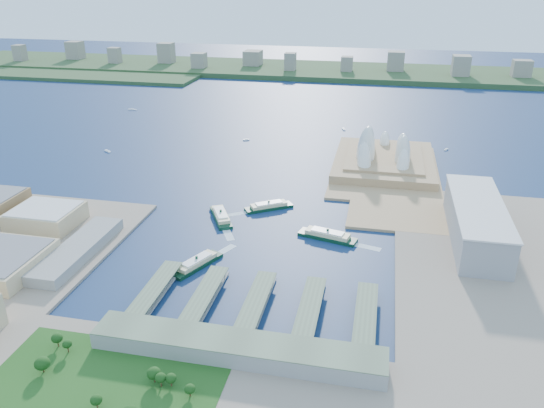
% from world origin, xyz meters
% --- Properties ---
extents(ground, '(3000.00, 3000.00, 0.00)m').
position_xyz_m(ground, '(0.00, 0.00, 0.00)').
color(ground, '#0F1E46').
rests_on(ground, ground).
extents(peninsula, '(135.00, 220.00, 3.00)m').
position_xyz_m(peninsula, '(107.50, 260.00, 1.50)').
color(peninsula, tan).
rests_on(peninsula, ground).
extents(far_shore, '(2200.00, 260.00, 12.00)m').
position_xyz_m(far_shore, '(0.00, 980.00, 6.00)').
color(far_shore, '#2D4926').
rests_on(far_shore, ground).
extents(opera_house, '(134.00, 180.00, 58.00)m').
position_xyz_m(opera_house, '(105.00, 280.00, 32.00)').
color(opera_house, white).
rests_on(opera_house, peninsula).
extents(toaster_building, '(45.00, 155.00, 35.00)m').
position_xyz_m(toaster_building, '(195.00, 80.00, 20.50)').
color(toaster_building, gray).
rests_on(toaster_building, east_land).
extents(ferry_wharves, '(184.00, 90.00, 9.30)m').
position_xyz_m(ferry_wharves, '(14.00, -75.00, 4.65)').
color(ferry_wharves, '#56684F').
rests_on(ferry_wharves, ground).
extents(terminal_building, '(200.00, 28.00, 12.00)m').
position_xyz_m(terminal_building, '(15.00, -135.00, 9.00)').
color(terminal_building, gray).
rests_on(terminal_building, south_land).
extents(park, '(150.00, 110.00, 16.00)m').
position_xyz_m(park, '(-60.00, -190.00, 11.00)').
color(park, '#194714').
rests_on(park, south_land).
extents(far_skyline, '(1900.00, 140.00, 55.00)m').
position_xyz_m(far_skyline, '(0.00, 960.00, 39.50)').
color(far_skyline, gray).
rests_on(far_skyline, far_shore).
extents(ferry_a, '(38.98, 56.40, 10.64)m').
position_xyz_m(ferry_a, '(-61.34, 76.74, 5.32)').
color(ferry_a, black).
rests_on(ferry_a, ground).
extents(ferry_b, '(52.49, 41.03, 10.18)m').
position_xyz_m(ferry_b, '(-17.02, 112.79, 5.09)').
color(ferry_b, black).
rests_on(ferry_b, ground).
extents(ferry_c, '(35.58, 55.26, 10.30)m').
position_xyz_m(ferry_c, '(-53.05, -23.05, 5.15)').
color(ferry_c, black).
rests_on(ferry_c, ground).
extents(ferry_d, '(60.04, 28.42, 11.00)m').
position_xyz_m(ferry_d, '(54.74, 54.97, 5.50)').
color(ferry_d, black).
rests_on(ferry_d, ground).
extents(boat_a, '(12.77, 10.35, 2.56)m').
position_xyz_m(boat_a, '(-291.05, 262.47, 1.28)').
color(boat_a, white).
rests_on(boat_a, ground).
extents(boat_b, '(10.64, 7.38, 2.72)m').
position_xyz_m(boat_b, '(-106.80, 359.57, 1.36)').
color(boat_b, white).
rests_on(boat_b, ground).
extents(boat_c, '(7.31, 10.91, 2.39)m').
position_xyz_m(boat_c, '(193.97, 373.70, 1.19)').
color(boat_c, white).
rests_on(boat_c, ground).
extents(boat_d, '(16.67, 3.68, 2.81)m').
position_xyz_m(boat_d, '(-368.35, 505.57, 1.41)').
color(boat_d, white).
rests_on(boat_d, ground).
extents(boat_e, '(7.06, 12.58, 2.94)m').
position_xyz_m(boat_e, '(36.49, 451.92, 1.47)').
color(boat_e, white).
rests_on(boat_e, ground).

